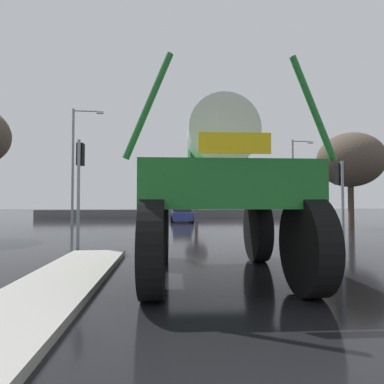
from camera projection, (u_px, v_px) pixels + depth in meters
ground_plane at (197, 229)px, 19.51m from camera, size 120.00×120.00×0.00m
median_island at (31, 304)px, 4.93m from camera, size 1.64×10.21×0.15m
oversize_sprayer at (218, 191)px, 7.22m from camera, size 3.85×5.27×4.39m
sedan_ahead at (182, 214)px, 27.11m from camera, size 1.91×4.12×1.52m
traffic_signal_near_left at (80, 169)px, 11.48m from camera, size 0.24×0.54×4.04m
traffic_signal_near_right at (340, 184)px, 12.33m from camera, size 0.24×0.54×3.37m
streetlight_far_left at (75, 160)px, 22.95m from camera, size 2.30×0.24×8.77m
streetlight_far_right at (295, 175)px, 29.25m from camera, size 2.12×0.24×7.73m
bare_tree_right at (350, 160)px, 20.41m from camera, size 4.24×4.24×6.34m
bare_tree_far_center at (196, 183)px, 33.99m from camera, size 2.59×2.59×5.04m
roadside_barrier at (184, 214)px, 33.67m from camera, size 31.85×0.24×0.90m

